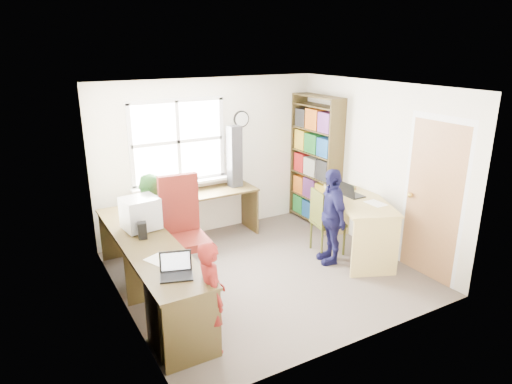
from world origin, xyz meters
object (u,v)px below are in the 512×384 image
cd_tower (235,157)px  person_red (212,297)px  potted_plant (172,187)px  l_desk (177,275)px  person_navy (331,216)px  laptop_left (176,270)px  bookshelf (315,164)px  crt_monitor (141,213)px  right_desk (359,214)px  swivel_chair (184,237)px  laptop_right (350,193)px  wooden_chair (324,219)px  person_green (154,223)px

cd_tower → person_red: bearing=-124.7°
person_red → potted_plant: bearing=-5.0°
l_desk → person_navy: bearing=3.9°
cd_tower → potted_plant: cd_tower is taller
cd_tower → potted_plant: size_ratio=2.90×
laptop_left → person_red: bearing=-28.9°
l_desk → bookshelf: (2.96, 1.47, 0.55)m
l_desk → crt_monitor: bearing=100.5°
l_desk → right_desk: 2.76m
swivel_chair → l_desk: bearing=-113.5°
laptop_left → potted_plant: size_ratio=1.15×
laptop_left → laptop_right: 3.00m
wooden_chair → laptop_left: 2.71m
crt_monitor → person_green: 0.53m
wooden_chair → laptop_right: 0.53m
right_desk → wooden_chair: 0.49m
person_red → crt_monitor: bearing=14.5°
right_desk → bookshelf: (0.21, 1.32, 0.40)m
crt_monitor → cd_tower: bearing=22.3°
person_navy → person_green: bearing=-97.7°
right_desk → person_green: 2.81m
laptop_right → potted_plant: potted_plant is taller
potted_plant → crt_monitor: bearing=-128.1°
l_desk → laptop_right: 2.76m
crt_monitor → laptop_left: (-0.04, -1.28, -0.15)m
cd_tower → potted_plant: 1.08m
bookshelf → laptop_right: 1.20m
laptop_right → person_green: 2.73m
person_red → person_navy: person_navy is taller
l_desk → swivel_chair: swivel_chair is taller
l_desk → cd_tower: bearing=47.2°
laptop_left → swivel_chair: bearing=84.5°
laptop_right → right_desk: bearing=-164.4°
l_desk → laptop_left: 0.65m
l_desk → person_red: size_ratio=2.58×
cd_tower → person_red: 3.04m
cd_tower → crt_monitor: bearing=-154.1°
bookshelf → cd_tower: bearing=168.2°
crt_monitor → bookshelf: bearing=5.9°
laptop_left → person_red: (0.25, -0.27, -0.23)m
l_desk → cd_tower: 2.51m
swivel_chair → cd_tower: bearing=44.9°
wooden_chair → swivel_chair: bearing=-175.8°
l_desk → person_navy: 2.27m
swivel_chair → cd_tower: (1.28, 1.10, 0.64)m
right_desk → bookshelf: size_ratio=0.75×
l_desk → potted_plant: bearing=70.9°
wooden_chair → person_red: bearing=-141.4°
l_desk → swivel_chair: size_ratio=2.19×
l_desk → laptop_left: (-0.18, -0.52, 0.34)m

